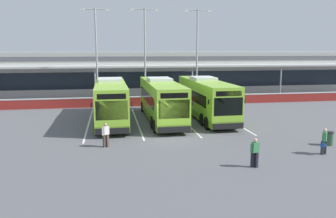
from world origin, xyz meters
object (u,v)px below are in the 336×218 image
Objects in this scene: coach_bus_leftmost at (111,102)px; coach_bus_centre at (206,99)px; pedestrian_with_handbag at (324,141)px; coach_bus_left_centre at (161,101)px; lamp_post_west at (96,50)px; lamp_post_centre at (145,50)px; lamp_post_east at (197,50)px; pedestrian_child at (106,134)px; litter_bin at (329,138)px; pedestrian_in_dark_coat at (255,152)px.

coach_bus_leftmost is 1.00× the size of coach_bus_centre.
coach_bus_leftmost is 17.57m from pedestrian_with_handbag.
coach_bus_left_centre reaches higher than pedestrian_with_handbag.
coach_bus_left_centre is 1.11× the size of lamp_post_west.
lamp_post_west is at bearing 98.17° from coach_bus_leftmost.
coach_bus_leftmost and coach_bus_left_centre have the same top height.
coach_bus_left_centre is 1.11× the size of lamp_post_centre.
lamp_post_west reaches higher than coach_bus_leftmost.
lamp_post_centre is (5.56, -0.80, 0.00)m from lamp_post_west.
lamp_post_east is (-2.48, 21.54, 5.43)m from pedestrian_with_handbag.
lamp_post_west is (-14.25, 22.38, 5.43)m from pedestrian_with_handbag.
pedestrian_child is 19.07m from lamp_post_centre.
coach_bus_leftmost is 1.11× the size of lamp_post_centre.
coach_bus_centre reaches higher than pedestrian_with_handbag.
coach_bus_leftmost is at bearing -81.83° from lamp_post_west.
litter_bin is (10.29, -19.82, -5.82)m from lamp_post_centre.
pedestrian_with_handbag and pedestrian_in_dark_coat have the same top height.
pedestrian_with_handbag is 2.41m from litter_bin.
coach_bus_centre is 1.11× the size of lamp_post_east.
lamp_post_west reaches higher than pedestrian_with_handbag.
coach_bus_left_centre is at bearing -174.66° from coach_bus_centre.
lamp_post_east reaches higher than litter_bin.
coach_bus_centre is at bearing 0.79° from coach_bus_leftmost.
coach_bus_leftmost is 15.53m from pedestrian_in_dark_coat.
lamp_post_east is (2.66, 23.00, 5.42)m from pedestrian_in_dark_coat.
lamp_post_centre reaches higher than pedestrian_child.
coach_bus_left_centre is 13.09× the size of litter_bin.
coach_bus_leftmost reaches higher than pedestrian_with_handbag.
pedestrian_in_dark_coat is 23.93m from lamp_post_centre.
litter_bin is at bearing -45.33° from coach_bus_left_centre.
coach_bus_centre is 15.15m from lamp_post_west.
lamp_post_west is (-9.11, 23.84, 5.42)m from pedestrian_in_dark_coat.
coach_bus_left_centre and coach_bus_centre have the same top height.
lamp_post_west reaches higher than pedestrian_in_dark_coat.
coach_bus_centre is 7.51× the size of pedestrian_in_dark_coat.
coach_bus_left_centre reaches higher than litter_bin.
pedestrian_with_handbag is 13.71m from pedestrian_child.
pedestrian_with_handbag reaches higher than litter_bin.
pedestrian_child is 0.15× the size of lamp_post_east.
lamp_post_centre is at bearing 92.36° from coach_bus_left_centre.
lamp_post_centre is (-8.69, 21.58, 5.43)m from pedestrian_with_handbag.
pedestrian_child is at bearing 171.93° from litter_bin.
pedestrian_in_dark_coat and pedestrian_child have the same top height.
pedestrian_child is 1.74× the size of litter_bin.
pedestrian_with_handbag is at bearing -83.44° from lamp_post_east.
coach_bus_leftmost is at bearing -179.21° from coach_bus_centre.
coach_bus_left_centre is 4.29m from coach_bus_centre.
pedestrian_in_dark_coat is 0.15× the size of lamp_post_west.
coach_bus_leftmost and coach_bus_centre have the same top height.
lamp_post_east is (10.68, 17.69, 5.42)m from pedestrian_child.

